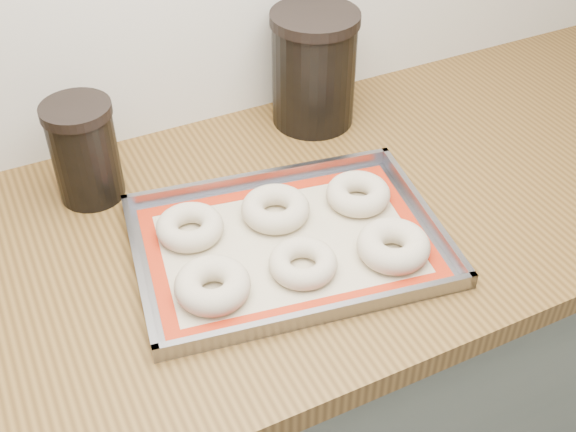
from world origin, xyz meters
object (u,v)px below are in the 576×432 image
baking_tray (288,243)px  bagel_back_left (190,227)px  bagel_front_left (213,285)px  canister_right (314,68)px  bagel_front_mid (303,263)px  bagel_back_right (358,194)px  bagel_front_right (393,246)px  canister_mid (84,151)px  bagel_back_mid (275,209)px

baking_tray → bagel_back_left: (-0.13, 0.08, 0.01)m
bagel_front_left → canister_right: (0.34, 0.35, 0.08)m
bagel_front_mid → bagel_back_right: (0.15, 0.10, 0.00)m
bagel_front_mid → bagel_back_left: bagel_back_left is taller
canister_right → bagel_front_mid: bearing=-119.5°
bagel_back_left → bagel_back_right: 0.28m
bagel_front_left → canister_right: 0.50m
bagel_front_right → bagel_front_left: bearing=171.1°
bagel_front_mid → bagel_back_right: 0.18m
bagel_back_right → canister_mid: canister_mid is taller
bagel_back_mid → bagel_back_right: 0.14m
baking_tray → canister_mid: canister_mid is taller
bagel_front_left → canister_mid: 0.33m
bagel_front_mid → bagel_front_right: bearing=-12.3°
bagel_back_right → baking_tray: bearing=-164.5°
bagel_front_left → bagel_back_right: size_ratio=1.04×
bagel_front_left → bagel_front_mid: (0.13, -0.01, -0.00)m
bagel_front_mid → canister_mid: (-0.23, 0.32, 0.07)m
bagel_front_right → bagel_back_right: size_ratio=1.05×
baking_tray → bagel_back_right: 0.15m
canister_right → bagel_back_right: bearing=-101.7°
baking_tray → canister_right: bearing=56.5°
baking_tray → bagel_front_left: 0.15m
bagel_back_right → bagel_back_mid: bearing=169.8°
bagel_front_right → bagel_back_mid: bagel_front_right is taller
bagel_back_right → canister_right: canister_right is taller
bagel_back_left → bagel_back_mid: 0.14m
baking_tray → bagel_back_right: bagel_back_right is taller
bagel_front_left → baking_tray: bearing=19.4°
baking_tray → canister_right: (0.20, 0.30, 0.10)m
bagel_front_left → bagel_back_mid: 0.19m
bagel_front_mid → canister_right: canister_right is taller
canister_mid → baking_tray: bearing=-47.9°
bagel_front_left → bagel_front_right: size_ratio=0.99×
bagel_front_left → bagel_back_left: size_ratio=1.04×
bagel_back_left → canister_right: 0.40m
baking_tray → bagel_front_right: (0.13, -0.09, 0.02)m
bagel_front_left → canister_right: size_ratio=0.50×
baking_tray → canister_mid: bearing=132.1°
bagel_back_left → bagel_back_mid: (0.14, -0.02, 0.00)m
bagel_back_left → bagel_back_right: size_ratio=1.00×
bagel_front_mid → bagel_back_mid: bearing=82.7°
canister_mid → canister_right: 0.44m
bagel_back_left → bagel_back_right: bagel_back_right is taller
bagel_back_mid → canister_mid: (-0.24, 0.19, 0.06)m
bagel_front_left → bagel_back_right: (0.29, 0.09, -0.00)m
bagel_back_left → bagel_back_right: bearing=-9.0°
bagel_front_right → bagel_back_mid: (-0.12, 0.16, -0.00)m
bagel_back_left → bagel_back_mid: bearing=-7.9°
bagel_front_left → bagel_back_mid: bearing=37.2°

